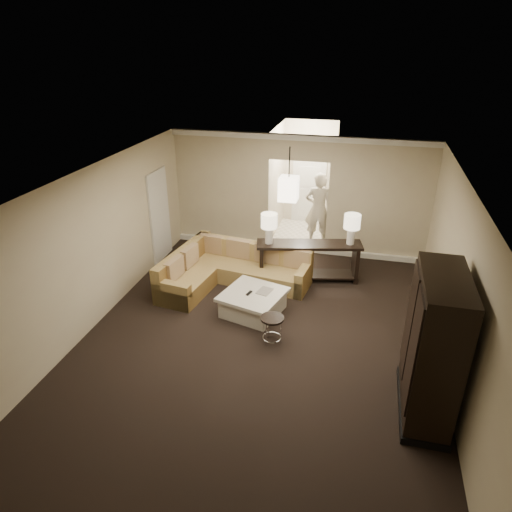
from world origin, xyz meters
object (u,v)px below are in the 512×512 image
(armoire, at_px, (432,350))
(person, at_px, (319,206))
(coffee_table, at_px, (253,302))
(sectional_sofa, at_px, (229,270))
(console_table, at_px, (309,258))
(drink_table, at_px, (272,324))

(armoire, xyz_separation_m, person, (-2.14, 5.29, 0.01))
(coffee_table, relative_size, person, 0.64)
(sectional_sofa, bearing_deg, person, 66.27)
(coffee_table, bearing_deg, console_table, 62.34)
(console_table, distance_m, drink_table, 2.40)
(drink_table, distance_m, person, 4.34)
(console_table, relative_size, armoire, 1.07)
(sectional_sofa, xyz_separation_m, armoire, (3.68, -2.79, 0.69))
(coffee_table, xyz_separation_m, person, (0.77, 3.46, 0.80))
(drink_table, xyz_separation_m, person, (0.23, 4.28, 0.66))
(sectional_sofa, distance_m, coffee_table, 1.24)
(sectional_sofa, height_order, console_table, console_table)
(coffee_table, distance_m, armoire, 3.53)
(armoire, distance_m, person, 5.71)
(armoire, bearing_deg, drink_table, 156.93)
(person, bearing_deg, coffee_table, 76.87)
(drink_table, relative_size, person, 0.24)
(armoire, relative_size, drink_table, 4.22)
(person, bearing_deg, drink_table, 86.37)
(sectional_sofa, distance_m, person, 3.02)
(coffee_table, distance_m, console_table, 1.78)
(sectional_sofa, xyz_separation_m, person, (1.54, 2.50, 0.70))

